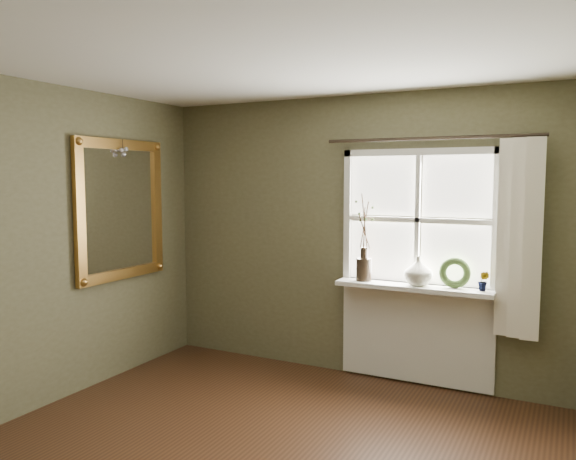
# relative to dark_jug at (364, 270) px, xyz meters

# --- Properties ---
(ceiling) EXTENTS (4.50, 4.50, 0.00)m
(ceiling) POSITION_rel_dark_jug_xyz_m (-0.10, -2.12, 1.58)
(ceiling) COLOR silver
(ceiling) RESTS_ON ground
(wall_back) EXTENTS (4.00, 0.10, 2.60)m
(wall_back) POSITION_rel_dark_jug_xyz_m (-0.10, 0.18, 0.28)
(wall_back) COLOR brown
(wall_back) RESTS_ON ground
(window_frame) EXTENTS (1.36, 0.06, 1.24)m
(window_frame) POSITION_rel_dark_jug_xyz_m (0.45, 0.11, 0.46)
(window_frame) COLOR silver
(window_frame) RESTS_ON wall_back
(window_sill) EXTENTS (1.36, 0.26, 0.04)m
(window_sill) POSITION_rel_dark_jug_xyz_m (0.45, 0.00, -0.12)
(window_sill) COLOR silver
(window_sill) RESTS_ON wall_back
(window_apron) EXTENTS (1.36, 0.04, 0.88)m
(window_apron) POSITION_rel_dark_jug_xyz_m (0.45, 0.11, -0.56)
(window_apron) COLOR silver
(window_apron) RESTS_ON ground
(dark_jug) EXTENTS (0.18, 0.18, 0.20)m
(dark_jug) POSITION_rel_dark_jug_xyz_m (0.00, 0.00, 0.00)
(dark_jug) COLOR black
(dark_jug) RESTS_ON window_sill
(cream_vase) EXTENTS (0.32, 0.32, 0.25)m
(cream_vase) POSITION_rel_dark_jug_xyz_m (0.49, 0.00, 0.02)
(cream_vase) COLOR beige
(cream_vase) RESTS_ON window_sill
(wreath) EXTENTS (0.28, 0.16, 0.27)m
(wreath) POSITION_rel_dark_jug_xyz_m (0.79, 0.04, -0.00)
(wreath) COLOR #354C21
(wreath) RESTS_ON window_sill
(potted_plant_left) EXTENTS (0.08, 0.06, 0.15)m
(potted_plant_left) POSITION_rel_dark_jug_xyz_m (-0.04, 0.00, -0.03)
(potted_plant_left) COLOR #354C21
(potted_plant_left) RESTS_ON window_sill
(potted_plant_right) EXTENTS (0.11, 0.10, 0.17)m
(potted_plant_right) POSITION_rel_dark_jug_xyz_m (1.03, 0.00, -0.02)
(potted_plant_right) COLOR #354C21
(potted_plant_right) RESTS_ON window_sill
(curtain) EXTENTS (0.36, 0.12, 1.59)m
(curtain) POSITION_rel_dark_jug_xyz_m (1.29, 0.01, 0.34)
(curtain) COLOR silver
(curtain) RESTS_ON wall_back
(curtain_rod) EXTENTS (1.84, 0.03, 0.03)m
(curtain_rod) POSITION_rel_dark_jug_xyz_m (0.55, 0.05, 1.16)
(curtain_rod) COLOR black
(curtain_rod) RESTS_ON wall_back
(gilt_mirror) EXTENTS (0.10, 1.08, 1.29)m
(gilt_mirror) POSITION_rel_dark_jug_xyz_m (-2.06, -0.87, 0.54)
(gilt_mirror) COLOR white
(gilt_mirror) RESTS_ON wall_left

